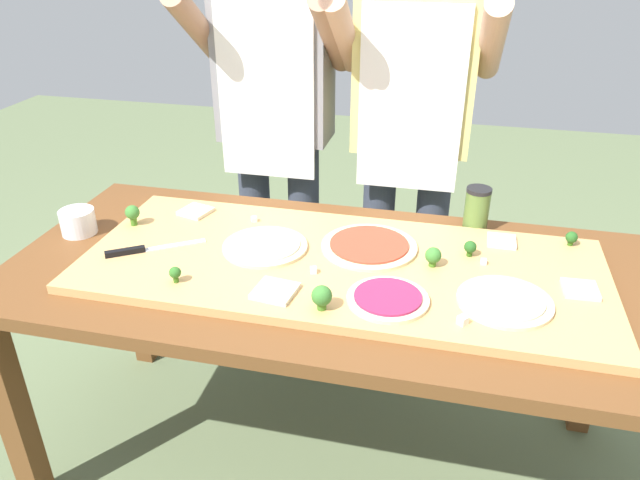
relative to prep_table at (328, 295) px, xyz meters
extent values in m
plane|color=#60704C|center=(0.00, 0.00, -0.66)|extent=(8.00, 8.00, 0.00)
cube|color=brown|center=(-0.84, -0.36, -0.31)|extent=(0.07, 0.07, 0.71)
cube|color=brown|center=(-0.84, 0.36, -0.31)|extent=(0.07, 0.07, 0.71)
cube|color=brown|center=(0.84, 0.36, -0.31)|extent=(0.07, 0.07, 0.71)
cube|color=brown|center=(0.00, 0.00, 0.07)|extent=(1.81, 0.84, 0.04)
cube|color=tan|center=(0.04, 0.00, 0.10)|extent=(1.44, 0.59, 0.03)
cube|color=#B7BABF|center=(-0.45, -0.02, 0.12)|extent=(0.16, 0.11, 0.00)
cube|color=black|center=(-0.57, -0.10, 0.12)|extent=(0.10, 0.08, 0.02)
cylinder|color=beige|center=(0.10, 0.09, 0.12)|extent=(0.28, 0.28, 0.01)
cylinder|color=#BC3D28|center=(0.10, 0.09, 0.13)|extent=(0.23, 0.23, 0.01)
cylinder|color=beige|center=(-0.19, 0.03, 0.12)|extent=(0.25, 0.25, 0.01)
cylinder|color=silver|center=(-0.19, 0.03, 0.13)|extent=(0.20, 0.20, 0.01)
cylinder|color=beige|center=(0.47, -0.11, 0.12)|extent=(0.23, 0.23, 0.01)
cylinder|color=beige|center=(0.47, -0.11, 0.13)|extent=(0.19, 0.19, 0.01)
cylinder|color=beige|center=(0.19, -0.16, 0.12)|extent=(0.21, 0.21, 0.01)
cylinder|color=#9E234C|center=(0.19, -0.16, 0.13)|extent=(0.17, 0.17, 0.01)
cube|color=beige|center=(-0.09, -0.19, 0.12)|extent=(0.11, 0.11, 0.01)
cube|color=beige|center=(-0.48, 0.20, 0.12)|extent=(0.11, 0.11, 0.01)
cube|color=beige|center=(0.66, -0.01, 0.12)|extent=(0.09, 0.09, 0.01)
cube|color=beige|center=(0.47, 0.22, 0.12)|extent=(0.08, 0.08, 0.01)
cylinder|color=#3F7220|center=(-0.63, 0.08, 0.13)|extent=(0.02, 0.02, 0.03)
sphere|color=#38752D|center=(-0.63, 0.08, 0.16)|extent=(0.04, 0.04, 0.04)
cylinder|color=#3F7220|center=(0.04, -0.24, 0.13)|extent=(0.02, 0.02, 0.02)
sphere|color=#38752D|center=(0.04, -0.24, 0.15)|extent=(0.05, 0.05, 0.05)
cylinder|color=#3F7220|center=(0.29, 0.03, 0.12)|extent=(0.02, 0.02, 0.02)
sphere|color=#38752D|center=(0.29, 0.03, 0.15)|extent=(0.04, 0.04, 0.04)
cylinder|color=#2C5915|center=(0.67, 0.25, 0.12)|extent=(0.02, 0.02, 0.01)
sphere|color=#23561E|center=(0.67, 0.25, 0.14)|extent=(0.03, 0.03, 0.03)
cylinder|color=#366618|center=(-0.36, -0.20, 0.12)|extent=(0.01, 0.01, 0.02)
sphere|color=#2D6623|center=(-0.36, -0.20, 0.15)|extent=(0.03, 0.03, 0.03)
cylinder|color=#2C5915|center=(0.38, 0.11, 0.12)|extent=(0.02, 0.02, 0.02)
sphere|color=#23561E|center=(0.38, 0.11, 0.14)|extent=(0.03, 0.03, 0.03)
cube|color=white|center=(-0.02, -0.08, 0.12)|extent=(0.02, 0.02, 0.02)
cube|color=white|center=(0.37, -0.22, 0.13)|extent=(0.03, 0.03, 0.02)
cube|color=white|center=(0.42, 0.08, 0.12)|extent=(0.02, 0.02, 0.02)
cube|color=white|center=(-0.28, 0.18, 0.12)|extent=(0.02, 0.02, 0.02)
cylinder|color=white|center=(-0.80, 0.03, 0.13)|extent=(0.11, 0.11, 0.08)
cylinder|color=white|center=(-0.80, 0.03, 0.11)|extent=(0.09, 0.09, 0.04)
cylinder|color=#517033|center=(0.40, 0.33, 0.16)|extent=(0.08, 0.08, 0.13)
cylinder|color=black|center=(0.40, 0.33, 0.23)|extent=(0.08, 0.08, 0.01)
cylinder|color=#333847|center=(-0.44, 0.64, -0.21)|extent=(0.12, 0.12, 0.90)
cylinder|color=#333847|center=(-0.24, 0.64, -0.21)|extent=(0.12, 0.12, 0.90)
cube|color=gray|center=(-0.34, 0.64, 0.51)|extent=(0.40, 0.20, 0.55)
cube|color=white|center=(-0.34, 0.54, 0.43)|extent=(0.34, 0.01, 0.60)
cylinder|color=#997056|center=(-0.57, 0.54, 0.63)|extent=(0.08, 0.39, 0.31)
cylinder|color=#997056|center=(-0.11, 0.54, 0.63)|extent=(0.08, 0.39, 0.31)
cylinder|color=#333847|center=(0.06, 0.64, -0.21)|extent=(0.12, 0.12, 0.90)
cylinder|color=#333847|center=(0.26, 0.64, -0.21)|extent=(0.12, 0.12, 0.90)
cube|color=#D1C670|center=(0.16, 0.64, 0.51)|extent=(0.40, 0.20, 0.55)
cube|color=white|center=(0.16, 0.54, 0.43)|extent=(0.34, 0.01, 0.60)
cylinder|color=tan|center=(-0.07, 0.54, 0.63)|extent=(0.08, 0.39, 0.31)
cylinder|color=tan|center=(0.39, 0.54, 0.63)|extent=(0.08, 0.39, 0.31)
camera|label=1|loc=(0.31, -1.42, 0.95)|focal=33.75mm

